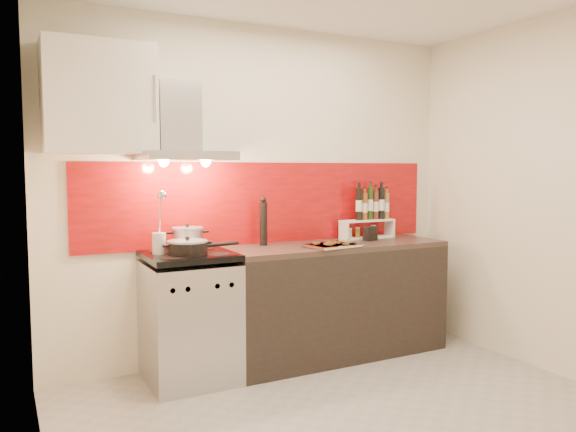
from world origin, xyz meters
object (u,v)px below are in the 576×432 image
saute_pan (189,247)px  stock_pot (188,239)px  pepper_mill (263,222)px  counter (335,299)px  range_stove (190,319)px  baking_tray (332,245)px

saute_pan → stock_pot: bearing=74.4°
stock_pot → pepper_mill: size_ratio=0.59×
counter → stock_pot: bearing=173.8°
range_stove → baking_tray: bearing=-8.3°
counter → saute_pan: bearing=-176.4°
pepper_mill → baking_tray: size_ratio=0.90×
range_stove → saute_pan: bearing=-108.3°
baking_tray → stock_pot: bearing=164.5°
stock_pot → counter: bearing=-6.2°
range_stove → stock_pot: 0.57m
baking_tray → range_stove: bearing=171.7°
range_stove → pepper_mill: (0.65, 0.17, 0.64)m
counter → stock_pot: (-1.17, 0.13, 0.54)m
counter → baking_tray: baking_tray is taller
counter → saute_pan: saute_pan is taller
range_stove → stock_pot: size_ratio=4.08×
range_stove → counter: size_ratio=0.51×
pepper_mill → baking_tray: (0.42, -0.33, -0.17)m
stock_pot → saute_pan: bearing=-105.6°
stock_pot → baking_tray: stock_pot is taller
pepper_mill → baking_tray: bearing=-37.9°
counter → baking_tray: (-0.13, -0.16, 0.47)m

